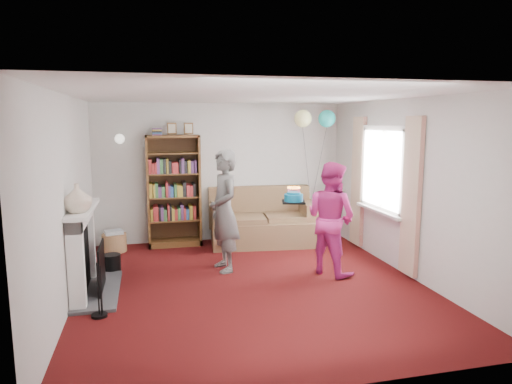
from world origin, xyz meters
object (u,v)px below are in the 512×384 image
object	(u,v)px
person_magenta	(331,218)
birthday_cake	(294,198)
sofa	(263,223)
person_striped	(224,211)
bookcase	(174,192)

from	to	relation	value
person_magenta	birthday_cake	size ratio (longest dim) A/B	5.05
sofa	birthday_cake	bearing A→B (deg)	-84.17
sofa	person_striped	bearing A→B (deg)	-118.45
person_striped	birthday_cake	distance (m)	1.03
person_magenta	birthday_cake	world-z (taller)	person_magenta
bookcase	person_magenta	xyz separation A→B (m)	(2.09, -2.07, -0.14)
person_magenta	birthday_cake	bearing A→B (deg)	48.08
sofa	person_striped	distance (m)	1.74
bookcase	birthday_cake	world-z (taller)	bookcase
person_striped	birthday_cake	world-z (taller)	person_striped
bookcase	sofa	size ratio (longest dim) A/B	1.15
bookcase	person_striped	distance (m)	1.71
person_magenta	bookcase	bearing A→B (deg)	14.07
sofa	person_magenta	world-z (taller)	person_magenta
bookcase	birthday_cake	distance (m)	2.52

